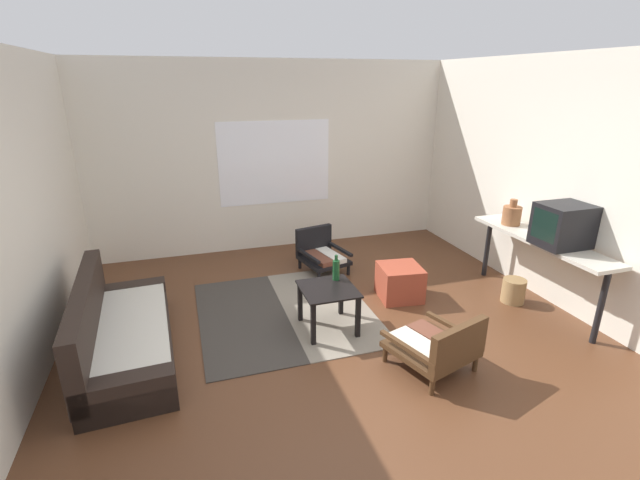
% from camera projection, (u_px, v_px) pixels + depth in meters
% --- Properties ---
extents(ground_plane, '(7.80, 7.80, 0.00)m').
position_uv_depth(ground_plane, '(346.00, 351.00, 4.23)').
color(ground_plane, '#56331E').
extents(far_wall_with_window, '(5.60, 0.13, 2.70)m').
position_uv_depth(far_wall_with_window, '(274.00, 157.00, 6.52)').
color(far_wall_with_window, silver).
rests_on(far_wall_with_window, ground).
extents(side_wall_right, '(0.12, 6.60, 2.70)m').
position_uv_depth(side_wall_right, '(570.00, 185.00, 4.80)').
color(side_wall_right, silver).
rests_on(side_wall_right, ground).
extents(area_rug, '(1.84, 1.99, 0.01)m').
position_uv_depth(area_rug, '(285.00, 312.00, 4.93)').
color(area_rug, '#38332D').
rests_on(area_rug, ground).
extents(couch, '(0.85, 1.95, 0.74)m').
position_uv_depth(couch, '(120.00, 334.00, 4.09)').
color(couch, black).
rests_on(couch, ground).
extents(coffee_table, '(0.54, 0.56, 0.46)m').
position_uv_depth(coffee_table, '(328.00, 297.00, 4.49)').
color(coffee_table, black).
rests_on(coffee_table, ground).
extents(armchair_by_window, '(0.65, 0.70, 0.55)m').
position_uv_depth(armchair_by_window, '(321.00, 252.00, 5.97)').
color(armchair_by_window, black).
rests_on(armchair_by_window, ground).
extents(armchair_striped_foreground, '(0.80, 0.80, 0.54)m').
position_uv_depth(armchair_striped_foreground, '(438.00, 345.00, 3.87)').
color(armchair_striped_foreground, '#472D19').
rests_on(armchair_striped_foreground, ground).
extents(ottoman_orange, '(0.52, 0.52, 0.39)m').
position_uv_depth(ottoman_orange, '(400.00, 282.00, 5.21)').
color(ottoman_orange, '#993D28').
rests_on(ottoman_orange, ground).
extents(console_shelf, '(0.40, 1.81, 0.80)m').
position_uv_depth(console_shelf, '(540.00, 245.00, 4.88)').
color(console_shelf, beige).
rests_on(console_shelf, ground).
extents(crt_television, '(0.49, 0.41, 0.44)m').
position_uv_depth(crt_television, '(563.00, 225.00, 4.56)').
color(crt_television, black).
rests_on(crt_television, console_shelf).
extents(clay_vase, '(0.21, 0.21, 0.31)m').
position_uv_depth(clay_vase, '(512.00, 215.00, 5.26)').
color(clay_vase, '#935B38').
rests_on(clay_vase, console_shelf).
extents(glass_bottle, '(0.07, 0.07, 0.27)m').
position_uv_depth(glass_bottle, '(336.00, 269.00, 4.61)').
color(glass_bottle, '#194723').
rests_on(glass_bottle, coffee_table).
extents(wicker_basket, '(0.26, 0.26, 0.28)m').
position_uv_depth(wicker_basket, '(513.00, 291.00, 5.12)').
color(wicker_basket, '#9E7A4C').
rests_on(wicker_basket, ground).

